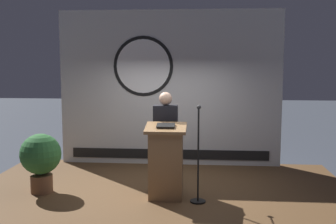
# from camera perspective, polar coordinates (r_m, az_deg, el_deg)

# --- Properties ---
(ground_plane) EXTENTS (40.00, 40.00, 0.00)m
(ground_plane) POSITION_cam_1_polar(r_m,az_deg,el_deg) (7.09, -1.00, -13.21)
(ground_plane) COLOR #383D47
(stage_platform) EXTENTS (6.40, 4.00, 0.30)m
(stage_platform) POSITION_cam_1_polar(r_m,az_deg,el_deg) (7.04, -1.00, -12.07)
(stage_platform) COLOR brown
(stage_platform) RESTS_ON ground
(banner_display) EXTENTS (4.60, 0.12, 3.21)m
(banner_display) POSITION_cam_1_polar(r_m,az_deg,el_deg) (8.52, 0.11, 3.32)
(banner_display) COLOR silver
(banner_display) RESTS_ON stage_platform
(podium) EXTENTS (0.64, 0.50, 1.20)m
(podium) POSITION_cam_1_polar(r_m,az_deg,el_deg) (6.48, -0.29, -6.95)
(podium) COLOR olive
(podium) RESTS_ON stage_platform
(speaker_person) EXTENTS (0.40, 0.26, 1.65)m
(speaker_person) POSITION_cam_1_polar(r_m,az_deg,el_deg) (6.90, -0.34, -3.93)
(speaker_person) COLOR black
(speaker_person) RESTS_ON stage_platform
(microphone_stand) EXTENTS (0.24, 0.60, 1.48)m
(microphone_stand) POSITION_cam_1_polar(r_m,az_deg,el_deg) (6.39, 4.22, -7.74)
(microphone_stand) COLOR black
(microphone_stand) RESTS_ON stage_platform
(potted_plant) EXTENTS (0.67, 0.67, 0.98)m
(potted_plant) POSITION_cam_1_polar(r_m,az_deg,el_deg) (7.07, -17.32, -6.07)
(potted_plant) COLOR brown
(potted_plant) RESTS_ON stage_platform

